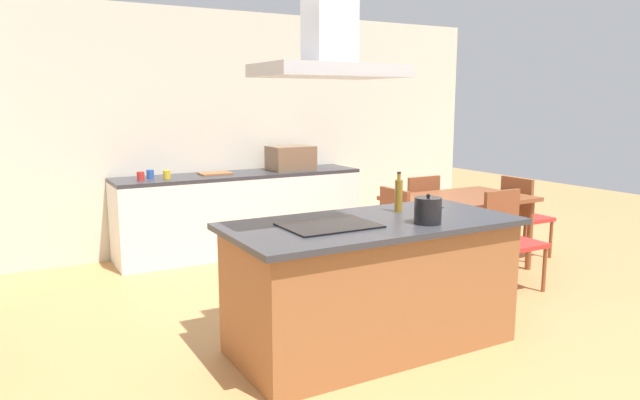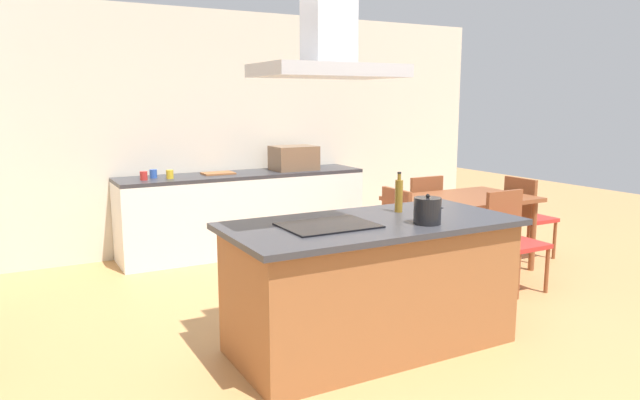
% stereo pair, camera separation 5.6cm
% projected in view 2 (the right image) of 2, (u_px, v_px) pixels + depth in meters
% --- Properties ---
extents(ground, '(16.00, 16.00, 0.00)m').
position_uv_depth(ground, '(281.00, 287.00, 5.42)').
color(ground, tan).
extents(wall_back, '(7.20, 0.10, 2.70)m').
position_uv_depth(wall_back, '(215.00, 132.00, 6.70)').
color(wall_back, beige).
rests_on(wall_back, ground).
extents(kitchen_island, '(2.01, 0.96, 0.90)m').
position_uv_depth(kitchen_island, '(371.00, 284.00, 4.04)').
color(kitchen_island, '#995B33').
rests_on(kitchen_island, ground).
extents(cooktop, '(0.60, 0.44, 0.01)m').
position_uv_depth(cooktop, '(328.00, 225.00, 3.80)').
color(cooktop, black).
rests_on(cooktop, kitchen_island).
extents(tea_kettle, '(0.23, 0.18, 0.20)m').
position_uv_depth(tea_kettle, '(428.00, 211.00, 3.86)').
color(tea_kettle, black).
rests_on(tea_kettle, kitchen_island).
extents(olive_oil_bottle, '(0.06, 0.06, 0.30)m').
position_uv_depth(olive_oil_bottle, '(399.00, 195.00, 4.26)').
color(olive_oil_bottle, olive).
rests_on(olive_oil_bottle, kitchen_island).
extents(back_counter, '(2.78, 0.62, 0.90)m').
position_uv_depth(back_counter, '(244.00, 212.00, 6.62)').
color(back_counter, white).
rests_on(back_counter, ground).
extents(countertop_microwave, '(0.50, 0.38, 0.28)m').
position_uv_depth(countertop_microwave, '(294.00, 158.00, 6.82)').
color(countertop_microwave, brown).
rests_on(countertop_microwave, back_counter).
extents(coffee_mug_red, '(0.08, 0.08, 0.09)m').
position_uv_depth(coffee_mug_red, '(144.00, 176.00, 5.97)').
color(coffee_mug_red, red).
rests_on(coffee_mug_red, back_counter).
extents(coffee_mug_blue, '(0.08, 0.08, 0.09)m').
position_uv_depth(coffee_mug_blue, '(153.00, 174.00, 6.12)').
color(coffee_mug_blue, '#2D56B2').
rests_on(coffee_mug_blue, back_counter).
extents(coffee_mug_yellow, '(0.08, 0.08, 0.09)m').
position_uv_depth(coffee_mug_yellow, '(170.00, 174.00, 6.08)').
color(coffee_mug_yellow, gold).
rests_on(coffee_mug_yellow, back_counter).
extents(cutting_board, '(0.34, 0.24, 0.02)m').
position_uv_depth(cutting_board, '(218.00, 173.00, 6.46)').
color(cutting_board, '#995B33').
rests_on(cutting_board, back_counter).
extents(dining_table, '(1.40, 0.90, 0.75)m').
position_uv_depth(dining_table, '(462.00, 205.00, 5.86)').
color(dining_table, brown).
rests_on(dining_table, ground).
extents(chair_at_right_end, '(0.42, 0.42, 0.89)m').
position_uv_depth(chair_at_right_end, '(526.00, 212.00, 6.32)').
color(chair_at_right_end, red).
rests_on(chair_at_right_end, ground).
extents(chair_at_left_end, '(0.42, 0.42, 0.89)m').
position_uv_depth(chair_at_left_end, '(387.00, 230.00, 5.46)').
color(chair_at_left_end, red).
rests_on(chair_at_left_end, ground).
extents(chair_facing_island, '(0.42, 0.42, 0.89)m').
position_uv_depth(chair_facing_island, '(512.00, 234.00, 5.31)').
color(chair_facing_island, red).
rests_on(chair_facing_island, ground).
extents(chair_facing_back_wall, '(0.42, 0.42, 0.89)m').
position_uv_depth(chair_facing_back_wall, '(420.00, 210.00, 6.47)').
color(chair_facing_back_wall, red).
rests_on(chair_facing_back_wall, ground).
extents(range_hood, '(0.90, 0.55, 0.78)m').
position_uv_depth(range_hood, '(329.00, 36.00, 3.60)').
color(range_hood, '#ADADB2').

